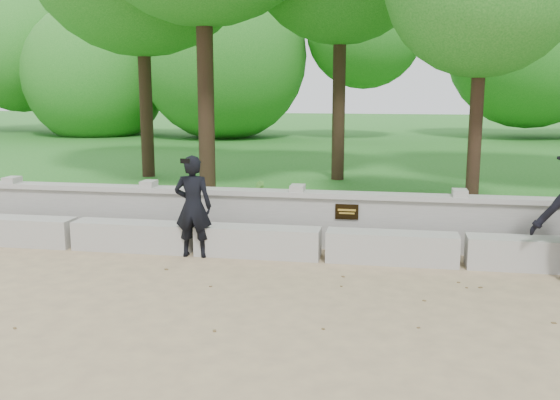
% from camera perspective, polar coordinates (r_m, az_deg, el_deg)
% --- Properties ---
extents(ground, '(80.00, 80.00, 0.00)m').
position_cam_1_polar(ground, '(7.58, 2.38, -9.27)').
color(ground, tan).
rests_on(ground, ground).
extents(lawn, '(40.00, 22.00, 0.25)m').
position_cam_1_polar(lawn, '(21.23, 7.56, 3.76)').
color(lawn, '#1C6918').
rests_on(lawn, ground).
extents(concrete_bench, '(11.90, 0.45, 0.45)m').
position_cam_1_polar(concrete_bench, '(9.32, 3.99, -4.08)').
color(concrete_bench, '#AEABA4').
rests_on(concrete_bench, ground).
extents(parapet_wall, '(12.50, 0.35, 0.90)m').
position_cam_1_polar(parapet_wall, '(9.94, 4.45, -1.74)').
color(parapet_wall, '#A3A19A').
rests_on(parapet_wall, ground).
extents(man_main, '(0.58, 0.52, 1.55)m').
position_cam_1_polar(man_main, '(9.42, -7.95, -0.58)').
color(man_main, black).
rests_on(man_main, ground).
extents(shrub_a, '(0.35, 0.29, 0.56)m').
position_cam_1_polar(shrub_a, '(11.29, -9.56, -0.05)').
color(shrub_a, '#44852D').
rests_on(shrub_a, lawn).
extents(shrub_b, '(0.32, 0.36, 0.55)m').
position_cam_1_polar(shrub_b, '(11.67, -2.07, 0.40)').
color(shrub_b, '#44852D').
rests_on(shrub_b, lawn).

